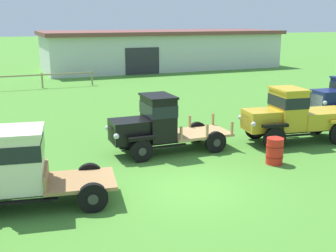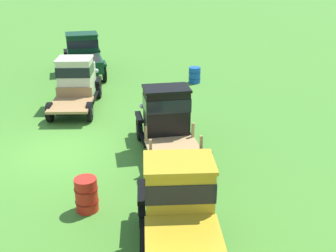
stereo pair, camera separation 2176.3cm
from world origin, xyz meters
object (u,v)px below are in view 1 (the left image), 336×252
vintage_truck_far_side (295,115)px  oil_drum_beside_row (275,151)px  vintage_truck_second_in_line (10,168)px  vintage_truck_midrow_center (157,124)px  farm_shed (162,49)px

vintage_truck_far_side → oil_drum_beside_row: 3.13m
vintage_truck_second_in_line → vintage_truck_midrow_center: (5.24, 2.96, -0.01)m
farm_shed → vintage_truck_second_in_line: 33.24m
vintage_truck_far_side → vintage_truck_midrow_center: bearing=172.2°
vintage_truck_midrow_center → vintage_truck_far_side: (5.71, -0.78, 0.01)m
vintage_truck_second_in_line → vintage_truck_far_side: size_ratio=1.03×
farm_shed → vintage_truck_second_in_line: bearing=-118.4°
farm_shed → vintage_truck_second_in_line: farm_shed is taller
vintage_truck_midrow_center → vintage_truck_far_side: 5.76m
vintage_truck_far_side → farm_shed: bearing=79.8°
farm_shed → oil_drum_beside_row: 29.92m
vintage_truck_second_in_line → vintage_truck_midrow_center: size_ratio=1.03×
farm_shed → vintage_truck_midrow_center: size_ratio=5.08×
vintage_truck_far_side → oil_drum_beside_row: (-2.37, -1.94, -0.66)m
farm_shed → vintage_truck_midrow_center: bearing=-111.9°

